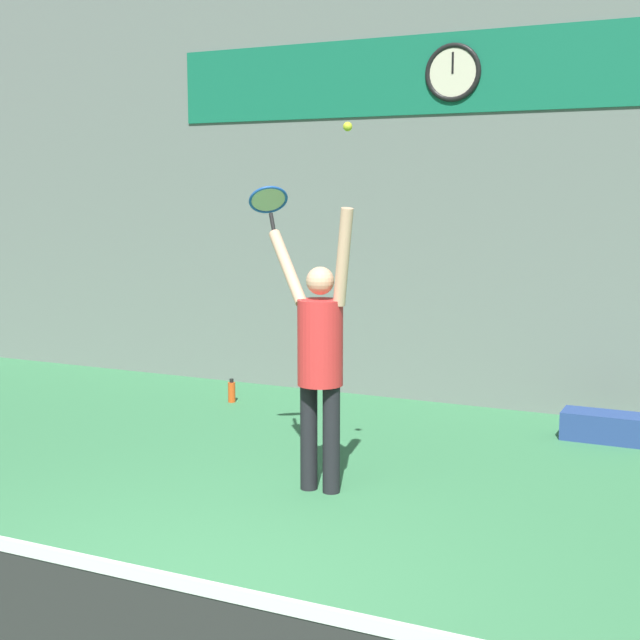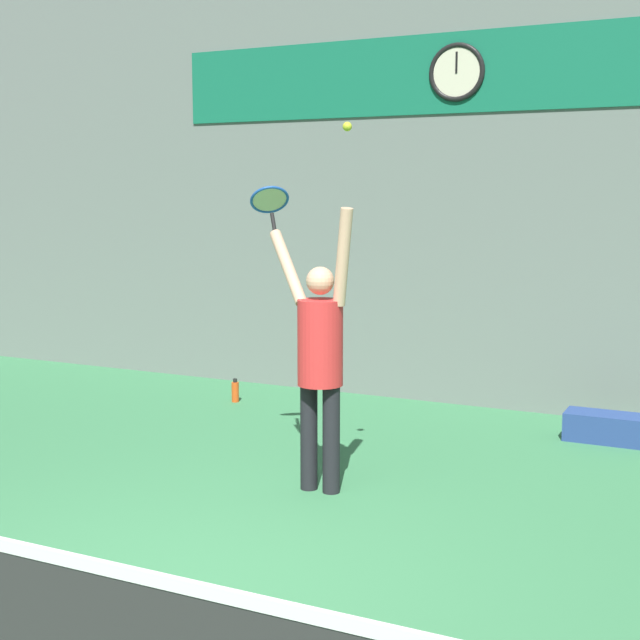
{
  "view_description": "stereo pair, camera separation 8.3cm",
  "coord_description": "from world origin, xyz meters",
  "px_view_note": "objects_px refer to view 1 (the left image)",
  "views": [
    {
      "loc": [
        2.74,
        -3.76,
        2.21
      ],
      "look_at": [
        -0.0,
        2.08,
        1.3
      ],
      "focal_mm": 50.0,
      "sensor_mm": 36.0,
      "label": 1
    },
    {
      "loc": [
        2.82,
        -3.72,
        2.21
      ],
      "look_at": [
        -0.0,
        2.08,
        1.3
      ],
      "focal_mm": 50.0,
      "sensor_mm": 36.0,
      "label": 2
    }
  ],
  "objects_px": {
    "tennis_player": "(319,353)",
    "water_bottle": "(232,392)",
    "equipment_bag": "(602,426)",
    "tennis_ball": "(348,127)",
    "scoreboard_clock": "(453,72)",
    "tennis_racket": "(269,202)"
  },
  "relations": [
    {
      "from": "scoreboard_clock",
      "to": "water_bottle",
      "type": "distance_m",
      "value": 4.02
    },
    {
      "from": "tennis_player",
      "to": "tennis_racket",
      "type": "bearing_deg",
      "value": 144.33
    },
    {
      "from": "tennis_ball",
      "to": "water_bottle",
      "type": "xyz_separation_m",
      "value": [
        -2.34,
        2.31,
        -2.55
      ]
    },
    {
      "from": "scoreboard_clock",
      "to": "tennis_racket",
      "type": "bearing_deg",
      "value": -105.38
    },
    {
      "from": "scoreboard_clock",
      "to": "equipment_bag",
      "type": "distance_m",
      "value": 3.78
    },
    {
      "from": "tennis_racket",
      "to": "water_bottle",
      "type": "bearing_deg",
      "value": 129.25
    },
    {
      "from": "water_bottle",
      "to": "equipment_bag",
      "type": "relative_size",
      "value": 0.36
    },
    {
      "from": "scoreboard_clock",
      "to": "tennis_ball",
      "type": "height_order",
      "value": "scoreboard_clock"
    },
    {
      "from": "tennis_player",
      "to": "water_bottle",
      "type": "bearing_deg",
      "value": 133.39
    },
    {
      "from": "scoreboard_clock",
      "to": "tennis_ball",
      "type": "bearing_deg",
      "value": -85.78
    },
    {
      "from": "scoreboard_clock",
      "to": "tennis_racket",
      "type": "distance_m",
      "value": 2.98
    },
    {
      "from": "tennis_ball",
      "to": "water_bottle",
      "type": "height_order",
      "value": "tennis_ball"
    },
    {
      "from": "tennis_racket",
      "to": "tennis_ball",
      "type": "xyz_separation_m",
      "value": [
        0.95,
        -0.61,
        0.52
      ]
    },
    {
      "from": "scoreboard_clock",
      "to": "tennis_ball",
      "type": "distance_m",
      "value": 3.31
    },
    {
      "from": "tennis_player",
      "to": "equipment_bag",
      "type": "height_order",
      "value": "tennis_player"
    },
    {
      "from": "scoreboard_clock",
      "to": "equipment_bag",
      "type": "height_order",
      "value": "scoreboard_clock"
    },
    {
      "from": "tennis_racket",
      "to": "water_bottle",
      "type": "xyz_separation_m",
      "value": [
        -1.39,
        1.7,
        -2.04
      ]
    },
    {
      "from": "scoreboard_clock",
      "to": "tennis_player",
      "type": "xyz_separation_m",
      "value": [
        -0.04,
        -3.09,
        -2.37
      ]
    },
    {
      "from": "tennis_racket",
      "to": "tennis_ball",
      "type": "relative_size",
      "value": 6.26
    },
    {
      "from": "tennis_ball",
      "to": "water_bottle",
      "type": "bearing_deg",
      "value": 135.36
    },
    {
      "from": "water_bottle",
      "to": "tennis_racket",
      "type": "bearing_deg",
      "value": -50.75
    },
    {
      "from": "tennis_player",
      "to": "equipment_bag",
      "type": "xyz_separation_m",
      "value": [
        1.73,
        2.33,
        -0.92
      ]
    }
  ]
}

